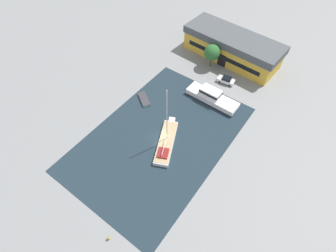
{
  "coord_description": "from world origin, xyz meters",
  "views": [
    {
      "loc": [
        20.77,
        -25.33,
        44.85
      ],
      "look_at": [
        0.0,
        2.93,
        1.0
      ],
      "focal_mm": 28.0,
      "sensor_mm": 36.0,
      "label": 1
    }
  ],
  "objects": [
    {
      "name": "quay_tree_near_building",
      "position": [
        -3.61,
        26.89,
        4.32
      ],
      "size": [
        4.11,
        4.11,
        6.38
      ],
      "color": "brown",
      "rests_on": "ground"
    },
    {
      "name": "sailboat_moored",
      "position": [
        2.01,
        -0.38,
        0.6
      ],
      "size": [
        7.35,
        12.04,
        14.51
      ],
      "rotation": [
        0.0,
        0.0,
        0.43
      ],
      "color": "silver",
      "rests_on": "water_canal"
    },
    {
      "name": "motor_cruiser",
      "position": [
        3.16,
        16.03,
        1.11
      ],
      "size": [
        12.81,
        4.02,
        3.1
      ],
      "rotation": [
        0.0,
        0.0,
        1.55
      ],
      "color": "white",
      "rests_on": "water_canal"
    },
    {
      "name": "ground_plane",
      "position": [
        0.0,
        0.0,
        0.0
      ],
      "size": [
        440.0,
        440.0,
        0.0
      ],
      "primitive_type": "plane",
      "color": "gray"
    },
    {
      "name": "parked_car",
      "position": [
        2.91,
        23.6,
        0.85
      ],
      "size": [
        4.45,
        2.39,
        1.71
      ],
      "rotation": [
        0.0,
        0.0,
        1.7
      ],
      "color": "silver",
      "rests_on": "ground"
    },
    {
      "name": "small_dinghy",
      "position": [
        -9.8,
        6.61,
        0.28
      ],
      "size": [
        4.83,
        4.02,
        0.54
      ],
      "rotation": [
        0.0,
        0.0,
        4.13
      ],
      "color": "white",
      "rests_on": "water_canal"
    },
    {
      "name": "water_canal",
      "position": [
        0.0,
        0.0,
        0.0
      ],
      "size": [
        25.83,
        39.07,
        0.01
      ],
      "primitive_type": "cube",
      "color": "#1E2D38",
      "rests_on": "ground"
    },
    {
      "name": "warehouse_building",
      "position": [
        -1.04,
        33.41,
        3.45
      ],
      "size": [
        26.76,
        11.33,
        6.82
      ],
      "rotation": [
        0.0,
        0.0,
        -0.07
      ],
      "color": "gold",
      "rests_on": "ground"
    },
    {
      "name": "mooring_bollard",
      "position": [
        5.74,
        -21.2,
        0.4
      ],
      "size": [
        0.38,
        0.38,
        0.76
      ],
      "color": "olive",
      "rests_on": "ground"
    }
  ]
}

